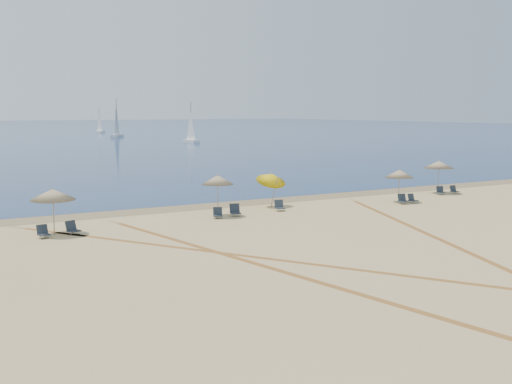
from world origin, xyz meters
TOP-DOWN VIEW (x-y plane):
  - wet_sand at (0.00, 24.00)m, footprint 500.00×500.00m
  - umbrella_1 at (-12.58, 18.85)m, footprint 2.27×2.29m
  - umbrella_2 at (-2.74, 19.84)m, footprint 1.96×1.96m
  - umbrella_3 at (1.99, 21.47)m, footprint 1.99×2.05m
  - umbrella_4 at (10.93, 19.00)m, footprint 2.00×2.00m
  - umbrella_5 at (16.78, 21.06)m, footprint 2.30×2.30m
  - chair_2 at (-13.22, 18.34)m, footprint 0.64×0.72m
  - chair_3 at (-11.71, 18.59)m, footprint 0.77×0.83m
  - chair_4 at (-3.04, 19.23)m, footprint 0.73×0.79m
  - chair_5 at (-1.76, 19.45)m, footprint 0.79×0.86m
  - chair_6 at (1.64, 19.83)m, footprint 0.72×0.79m
  - chair_7 at (10.61, 18.23)m, footprint 0.72×0.79m
  - chair_8 at (11.52, 18.26)m, footprint 0.56×0.65m
  - chair_9 at (16.39, 20.40)m, footprint 0.74×0.79m
  - chair_10 at (17.75, 20.32)m, footprint 0.59×0.67m
  - sailboat_0 at (24.08, 134.41)m, footprint 4.66×6.22m
  - sailboat_1 at (29.96, 101.82)m, footprint 1.40×5.48m
  - sailboat_2 at (28.47, 167.73)m, footprint 1.79×5.24m
  - tire_tracks at (-2.79, 8.50)m, footprint 47.98×40.42m

SIDE VIEW (x-z plane):
  - tire_tracks at x=-2.79m, z-range 0.00..0.00m
  - wet_sand at x=0.00m, z-range 0.00..0.00m
  - chair_10 at x=17.75m, z-range -0.04..0.59m
  - chair_8 at x=11.52m, z-range -0.04..0.60m
  - chair_9 at x=16.39m, z-range -0.04..0.61m
  - chair_4 at x=-3.04m, z-range -0.04..0.61m
  - chair_2 at x=-13.22m, z-range -0.04..0.62m
  - chair_7 at x=10.61m, z-range -0.04..0.65m
  - chair_6 at x=1.64m, z-range -0.04..0.65m
  - chair_3 at x=-11.71m, z-range -0.04..0.65m
  - chair_5 at x=-1.76m, z-range -0.04..0.70m
  - umbrella_3 at x=1.99m, z-range 0.66..3.27m
  - umbrella_4 at x=10.93m, z-range 0.83..3.19m
  - umbrella_1 at x=-12.58m, z-range 0.89..3.35m
  - umbrella_2 at x=-2.74m, z-range 0.95..3.53m
  - umbrella_5 at x=16.78m, z-range 0.95..3.54m
  - sailboat_2 at x=28.47m, z-range -1.51..6.15m
  - sailboat_1 at x=29.96m, z-range -1.61..6.55m
  - sailboat_0 at x=24.08m, z-range -1.86..7.54m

